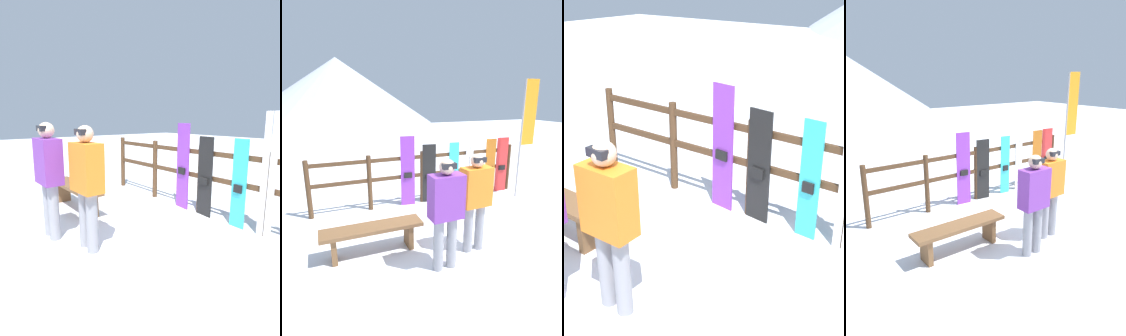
% 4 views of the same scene
% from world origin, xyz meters
% --- Properties ---
extents(ground_plane, '(40.00, 40.00, 0.00)m').
position_xyz_m(ground_plane, '(0.00, 0.00, 0.00)').
color(ground_plane, white).
extents(mountain_backdrop, '(18.00, 18.00, 6.00)m').
position_xyz_m(mountain_backdrop, '(0.00, 24.02, 3.00)').
color(mountain_backdrop, '#B2BCD1').
rests_on(mountain_backdrop, ground).
extents(fence, '(4.94, 0.10, 1.20)m').
position_xyz_m(fence, '(-0.00, 2.02, 0.71)').
color(fence, '#4C331E').
rests_on(fence, ground).
extents(bench, '(1.56, 0.36, 0.47)m').
position_xyz_m(bench, '(-1.50, 0.33, 0.35)').
color(bench, brown).
rests_on(bench, ground).
extents(person_purple, '(0.46, 0.26, 1.60)m').
position_xyz_m(person_purple, '(-0.62, -0.40, 0.92)').
color(person_purple, gray).
rests_on(person_purple, ground).
extents(person_orange, '(0.46, 0.26, 1.57)m').
position_xyz_m(person_orange, '(0.01, -0.15, 0.90)').
color(person_orange, gray).
rests_on(person_orange, ground).
extents(snowboard_purple, '(0.31, 0.08, 1.57)m').
position_xyz_m(snowboard_purple, '(-0.37, 1.96, 0.78)').
color(snowboard_purple, purple).
rests_on(snowboard_purple, ground).
extents(snowboard_black_stripe, '(0.31, 0.08, 1.36)m').
position_xyz_m(snowboard_black_stripe, '(0.14, 1.96, 0.68)').
color(snowboard_black_stripe, black).
rests_on(snowboard_black_stripe, ground).
extents(snowboard_cyan, '(0.24, 0.06, 1.36)m').
position_xyz_m(snowboard_cyan, '(0.78, 1.96, 0.68)').
color(snowboard_cyan, '#2DBFCC').
rests_on(snowboard_cyan, ground).
extents(ski_pair_white, '(0.19, 0.02, 1.75)m').
position_xyz_m(ski_pair_white, '(1.20, 1.96, 0.88)').
color(ski_pair_white, white).
rests_on(ski_pair_white, ground).
extents(snowboard_orange, '(0.26, 0.09, 1.39)m').
position_xyz_m(snowboard_orange, '(1.81, 1.96, 0.69)').
color(snowboard_orange, orange).
rests_on(snowboard_orange, ground).
extents(snowboard_red, '(0.31, 0.08, 1.40)m').
position_xyz_m(snowboard_red, '(2.16, 1.96, 0.70)').
color(snowboard_red, red).
rests_on(snowboard_red, ground).
extents(rental_flag, '(0.40, 0.04, 2.77)m').
position_xyz_m(rental_flag, '(2.38, 1.47, 1.77)').
color(rental_flag, '#99999E').
rests_on(rental_flag, ground).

